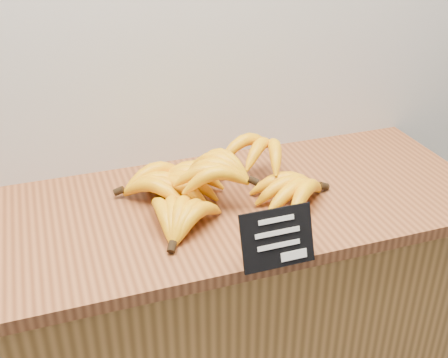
# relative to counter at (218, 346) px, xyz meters

# --- Properties ---
(counter) EXTENTS (1.33, 0.50, 0.90)m
(counter) POSITION_rel_counter_xyz_m (0.00, 0.00, 0.00)
(counter) COLOR #AA7537
(counter) RESTS_ON ground
(counter_top) EXTENTS (1.34, 0.54, 0.03)m
(counter_top) POSITION_rel_counter_xyz_m (0.00, 0.00, 0.47)
(counter_top) COLOR brown
(counter_top) RESTS_ON counter
(chalkboard_sign) EXTENTS (0.15, 0.05, 0.12)m
(chalkboard_sign) POSITION_rel_counter_xyz_m (0.04, -0.26, 0.54)
(chalkboard_sign) COLOR black
(chalkboard_sign) RESTS_ON counter_top
(banana_pile) EXTENTS (0.52, 0.37, 0.12)m
(banana_pile) POSITION_rel_counter_xyz_m (0.00, 0.01, 0.53)
(banana_pile) COLOR #F7AF09
(banana_pile) RESTS_ON counter_top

